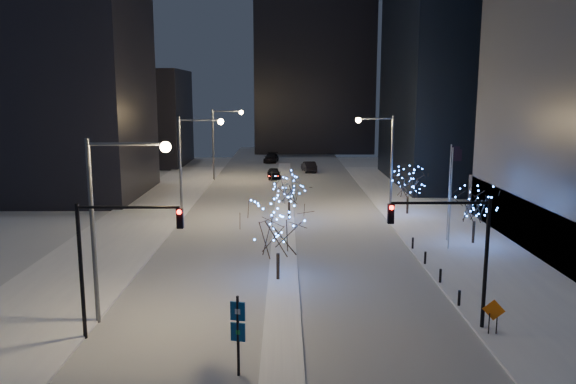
{
  "coord_description": "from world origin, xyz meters",
  "views": [
    {
      "loc": [
        0.16,
        -26.76,
        12.32
      ],
      "look_at": [
        0.35,
        14.3,
        5.0
      ],
      "focal_mm": 35.0,
      "sensor_mm": 36.0,
      "label": 1
    }
  ],
  "objects_px": {
    "holiday_tree_median_near": "(278,229)",
    "construction_sign": "(494,313)",
    "street_lamp_east": "(383,151)",
    "traffic_signal_west": "(111,248)",
    "street_lamp_w_far": "(221,134)",
    "car_mid": "(309,167)",
    "car_far": "(271,158)",
    "street_lamp_w_near": "(112,205)",
    "car_near": "(274,173)",
    "wayfinding_sign": "(238,327)",
    "holiday_tree_plaza_near": "(475,205)",
    "holiday_tree_median_far": "(289,189)",
    "holiday_tree_plaza_far": "(408,183)",
    "street_lamp_w_mid": "(191,154)",
    "traffic_signal_east": "(457,242)"
  },
  "relations": [
    {
      "from": "street_lamp_w_mid",
      "to": "holiday_tree_plaza_near",
      "type": "xyz_separation_m",
      "value": [
        24.48,
        -9.3,
        -3.22
      ]
    },
    {
      "from": "street_lamp_east",
      "to": "street_lamp_w_mid",
      "type": "bearing_deg",
      "value": -171.04
    },
    {
      "from": "holiday_tree_median_near",
      "to": "wayfinding_sign",
      "type": "xyz_separation_m",
      "value": [
        -1.57,
        -12.58,
        -1.29
      ]
    },
    {
      "from": "traffic_signal_east",
      "to": "construction_sign",
      "type": "bearing_deg",
      "value": -25.53
    },
    {
      "from": "street_lamp_east",
      "to": "construction_sign",
      "type": "distance_m",
      "value": 30.32
    },
    {
      "from": "traffic_signal_east",
      "to": "holiday_tree_plaza_near",
      "type": "height_order",
      "value": "traffic_signal_east"
    },
    {
      "from": "street_lamp_w_near",
      "to": "traffic_signal_east",
      "type": "relative_size",
      "value": 1.43
    },
    {
      "from": "holiday_tree_median_near",
      "to": "construction_sign",
      "type": "bearing_deg",
      "value": -37.83
    },
    {
      "from": "street_lamp_w_near",
      "to": "construction_sign",
      "type": "relative_size",
      "value": 5.44
    },
    {
      "from": "street_lamp_w_far",
      "to": "construction_sign",
      "type": "relative_size",
      "value": 5.44
    },
    {
      "from": "traffic_signal_east",
      "to": "holiday_tree_plaza_far",
      "type": "xyz_separation_m",
      "value": [
        3.62,
        27.99,
        -1.47
      ]
    },
    {
      "from": "street_lamp_w_near",
      "to": "traffic_signal_west",
      "type": "relative_size",
      "value": 1.43
    },
    {
      "from": "street_lamp_w_far",
      "to": "wayfinding_sign",
      "type": "xyz_separation_m",
      "value": [
        7.03,
        -55.84,
        -4.23
      ]
    },
    {
      "from": "wayfinding_sign",
      "to": "street_lamp_w_far",
      "type": "bearing_deg",
      "value": 111.01
    },
    {
      "from": "construction_sign",
      "to": "car_near",
      "type": "bearing_deg",
      "value": 124.34
    },
    {
      "from": "car_mid",
      "to": "holiday_tree_median_far",
      "type": "relative_size",
      "value": 1.07
    },
    {
      "from": "traffic_signal_west",
      "to": "street_lamp_east",
      "type": "bearing_deg",
      "value": 58.31
    },
    {
      "from": "traffic_signal_west",
      "to": "holiday_tree_plaza_near",
      "type": "height_order",
      "value": "traffic_signal_west"
    },
    {
      "from": "car_mid",
      "to": "holiday_tree_plaza_far",
      "type": "bearing_deg",
      "value": 97.32
    },
    {
      "from": "car_far",
      "to": "holiday_tree_median_near",
      "type": "height_order",
      "value": "holiday_tree_median_near"
    },
    {
      "from": "traffic_signal_east",
      "to": "car_mid",
      "type": "bearing_deg",
      "value": 94.9
    },
    {
      "from": "car_near",
      "to": "construction_sign",
      "type": "distance_m",
      "value": 54.46
    },
    {
      "from": "street_lamp_w_far",
      "to": "car_mid",
      "type": "bearing_deg",
      "value": 33.63
    },
    {
      "from": "wayfinding_sign",
      "to": "construction_sign",
      "type": "height_order",
      "value": "wayfinding_sign"
    },
    {
      "from": "street_lamp_w_far",
      "to": "car_far",
      "type": "relative_size",
      "value": 1.83
    },
    {
      "from": "car_mid",
      "to": "holiday_tree_plaza_far",
      "type": "height_order",
      "value": "holiday_tree_plaza_far"
    },
    {
      "from": "holiday_tree_median_near",
      "to": "holiday_tree_plaza_near",
      "type": "bearing_deg",
      "value": 29.45
    },
    {
      "from": "street_lamp_w_near",
      "to": "street_lamp_w_far",
      "type": "height_order",
      "value": "same"
    },
    {
      "from": "traffic_signal_east",
      "to": "holiday_tree_median_near",
      "type": "relative_size",
      "value": 1.29
    },
    {
      "from": "car_near",
      "to": "holiday_tree_plaza_far",
      "type": "height_order",
      "value": "holiday_tree_plaza_far"
    },
    {
      "from": "street_lamp_east",
      "to": "holiday_tree_plaza_far",
      "type": "height_order",
      "value": "street_lamp_east"
    },
    {
      "from": "traffic_signal_west",
      "to": "car_mid",
      "type": "distance_m",
      "value": 61.86
    },
    {
      "from": "holiday_tree_plaza_far",
      "to": "street_lamp_east",
      "type": "bearing_deg",
      "value": 157.67
    },
    {
      "from": "street_lamp_w_far",
      "to": "holiday_tree_median_far",
      "type": "relative_size",
      "value": 2.15
    },
    {
      "from": "car_mid",
      "to": "construction_sign",
      "type": "distance_m",
      "value": 60.76
    },
    {
      "from": "street_lamp_east",
      "to": "car_near",
      "type": "height_order",
      "value": "street_lamp_east"
    },
    {
      "from": "street_lamp_east",
      "to": "car_far",
      "type": "distance_m",
      "value": 44.66
    },
    {
      "from": "street_lamp_east",
      "to": "traffic_signal_west",
      "type": "height_order",
      "value": "street_lamp_east"
    },
    {
      "from": "street_lamp_w_far",
      "to": "car_mid",
      "type": "distance_m",
      "value": 16.37
    },
    {
      "from": "traffic_signal_east",
      "to": "car_mid",
      "type": "distance_m",
      "value": 59.85
    },
    {
      "from": "holiday_tree_plaza_near",
      "to": "holiday_tree_plaza_far",
      "type": "height_order",
      "value": "holiday_tree_plaza_far"
    },
    {
      "from": "street_lamp_w_near",
      "to": "street_lamp_w_far",
      "type": "bearing_deg",
      "value": 90.0
    },
    {
      "from": "street_lamp_w_far",
      "to": "holiday_tree_median_near",
      "type": "height_order",
      "value": "street_lamp_w_far"
    },
    {
      "from": "car_mid",
      "to": "traffic_signal_west",
      "type": "bearing_deg",
      "value": 70.38
    },
    {
      "from": "car_near",
      "to": "car_mid",
      "type": "relative_size",
      "value": 0.92
    },
    {
      "from": "wayfinding_sign",
      "to": "construction_sign",
      "type": "xyz_separation_m",
      "value": [
        12.64,
        3.98,
        -1.01
      ]
    },
    {
      "from": "street_lamp_w_near",
      "to": "traffic_signal_east",
      "type": "bearing_deg",
      "value": -3.21
    },
    {
      "from": "holiday_tree_median_far",
      "to": "construction_sign",
      "type": "relative_size",
      "value": 2.53
    },
    {
      "from": "traffic_signal_east",
      "to": "holiday_tree_plaza_near",
      "type": "relative_size",
      "value": 1.48
    },
    {
      "from": "traffic_signal_east",
      "to": "construction_sign",
      "type": "relative_size",
      "value": 3.81
    }
  ]
}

